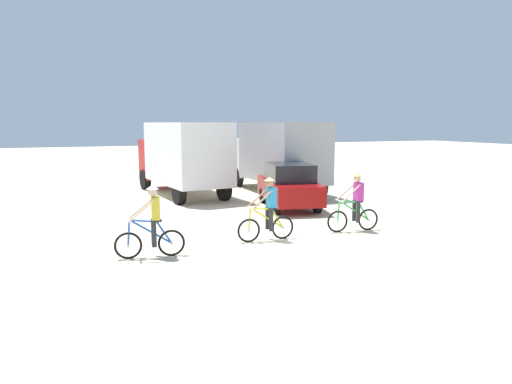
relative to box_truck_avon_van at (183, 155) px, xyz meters
name	(u,v)px	position (x,y,z in m)	size (l,w,h in m)	color
ground_plane	(311,248)	(0.97, -10.45, -1.87)	(120.00, 120.00, 0.00)	beige
box_truck_avon_van	(183,155)	(0.00, 0.00, 0.00)	(3.10, 6.97, 3.35)	white
box_truck_grey_hauler	(277,154)	(4.43, -0.81, 0.00)	(2.45, 6.77, 3.35)	#9E9EA3
sedan_parked	(289,186)	(3.09, -4.78, -0.99)	(2.62, 4.48, 1.76)	maroon
cyclist_orange_shirt	(152,224)	(-3.14, -9.74, -1.03)	(1.72, 0.53, 1.82)	black
cyclist_cowboy_hat	(268,211)	(0.20, -9.27, -1.03)	(1.73, 0.52, 1.82)	black
cyclist_near_camera	(355,204)	(3.15, -9.23, -1.03)	(1.73, 0.52, 1.82)	black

